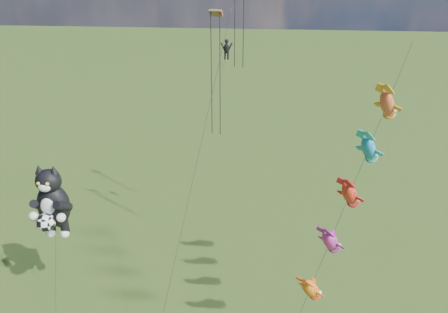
{
  "coord_description": "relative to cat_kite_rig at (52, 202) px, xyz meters",
  "views": [
    {
      "loc": [
        14.32,
        -17.11,
        24.39
      ],
      "look_at": [
        11.47,
        11.84,
        11.05
      ],
      "focal_mm": 35.0,
      "sensor_mm": 36.0,
      "label": 1
    }
  ],
  "objects": [
    {
      "name": "cat_kite_rig",
      "position": [
        0.0,
        0.0,
        0.0
      ],
      "size": [
        2.66,
        4.17,
        11.39
      ],
      "rotation": [
        0.0,
        0.0,
        0.06
      ],
      "color": "brown",
      "rests_on": "ground"
    },
    {
      "name": "fish_windsock_rig",
      "position": [
        19.23,
        -4.3,
        2.63
      ],
      "size": [
        9.37,
        13.06,
        19.87
      ],
      "rotation": [
        0.0,
        0.0,
        -0.3
      ],
      "color": "brown",
      "rests_on": "ground"
    },
    {
      "name": "parafoil_rig",
      "position": [
        11.74,
        6.6,
        10.08
      ],
      "size": [
        5.17,
        17.07,
        25.04
      ],
      "rotation": [
        0.0,
        0.0,
        -0.17
      ],
      "color": "brown",
      "rests_on": "ground"
    }
  ]
}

